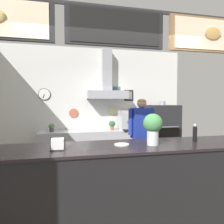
{
  "coord_description": "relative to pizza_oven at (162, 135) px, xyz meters",
  "views": [
    {
      "loc": [
        -0.61,
        -2.7,
        1.58
      ],
      "look_at": [
        0.13,
        0.72,
        1.41
      ],
      "focal_mm": 32.25,
      "sensor_mm": 36.0,
      "label": 1
    }
  ],
  "objects": [
    {
      "name": "shop_worker",
      "position": [
        -0.95,
        -1.08,
        0.13
      ],
      "size": [
        0.52,
        0.26,
        1.64
      ],
      "rotation": [
        0.0,
        0.0,
        3.26
      ],
      "color": "#232328",
      "rests_on": "ground_plane"
    },
    {
      "name": "pepper_grinder",
      "position": [
        -0.68,
        -2.3,
        0.43
      ],
      "size": [
        0.05,
        0.05,
        0.24
      ],
      "color": "black",
      "rests_on": "service_counter"
    },
    {
      "name": "condiment_plate",
      "position": [
        -1.65,
        -2.28,
        0.32
      ],
      "size": [
        0.18,
        0.18,
        0.01
      ],
      "color": "white",
      "rests_on": "service_counter"
    },
    {
      "name": "espresso_machine",
      "position": [
        -0.78,
        0.18,
        0.37
      ],
      "size": [
        0.53,
        0.5,
        0.47
      ],
      "color": "#B7BABF",
      "rests_on": "back_prep_counter"
    },
    {
      "name": "back_prep_counter",
      "position": [
        -1.71,
        0.2,
        -0.31
      ],
      "size": [
        2.51,
        0.57,
        0.9
      ],
      "color": "#B7BABF",
      "rests_on": "ground_plane"
    },
    {
      "name": "potted_thyme",
      "position": [
        -2.66,
        0.19,
        0.25
      ],
      "size": [
        0.15,
        0.15,
        0.2
      ],
      "color": "#4C4C51",
      "rests_on": "back_prep_counter"
    },
    {
      "name": "pizza_oven",
      "position": [
        0.0,
        0.0,
        0.0
      ],
      "size": [
        0.7,
        0.67,
        1.6
      ],
      "color": "#232326",
      "rests_on": "ground_plane"
    },
    {
      "name": "napkin_holder",
      "position": [
        -2.39,
        -2.36,
        0.36
      ],
      "size": [
        0.16,
        0.15,
        0.13
      ],
      "color": "#262628",
      "rests_on": "service_counter"
    },
    {
      "name": "service_counter",
      "position": [
        -1.66,
        -2.31,
        -0.22
      ],
      "size": [
        4.01,
        0.74,
        1.06
      ],
      "color": "black",
      "rests_on": "ground_plane"
    },
    {
      "name": "ground_plane",
      "position": [
        -1.66,
        -1.89,
        -0.75
      ],
      "size": [
        5.97,
        5.97,
        0.0
      ],
      "primitive_type": "plane",
      "color": "brown"
    },
    {
      "name": "basil_vase",
      "position": [
        -1.29,
        -2.37,
        0.52
      ],
      "size": [
        0.23,
        0.23,
        0.38
      ],
      "color": "silver",
      "rests_on": "service_counter"
    },
    {
      "name": "back_wall_assembly",
      "position": [
        -1.64,
        0.43,
        0.82
      ],
      "size": [
        4.75,
        2.73,
        2.96
      ],
      "color": "gray",
      "rests_on": "ground_plane"
    },
    {
      "name": "potted_rosemary",
      "position": [
        -1.23,
        0.21,
        0.28
      ],
      "size": [
        0.16,
        0.16,
        0.22
      ],
      "color": "#9E563D",
      "rests_on": "back_prep_counter"
    }
  ]
}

